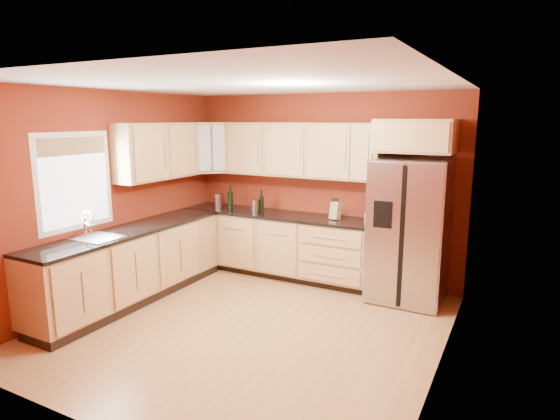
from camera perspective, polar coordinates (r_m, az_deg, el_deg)
name	(u,v)px	position (r m, az deg, el deg)	size (l,w,h in m)	color
floor	(248,326)	(5.33, -3.92, -13.98)	(4.00, 4.00, 0.00)	#AF7243
ceiling	(245,83)	(4.84, -4.34, 15.15)	(4.00, 4.00, 0.00)	silver
wall_back	(320,187)	(6.68, 4.96, 2.83)	(4.00, 0.04, 2.60)	maroon
wall_front	(91,262)	(3.44, -22.05, -5.88)	(4.00, 0.04, 2.60)	maroon
wall_left	(110,197)	(6.20, -20.05, 1.55)	(0.04, 4.00, 2.60)	maroon
wall_right	(446,232)	(4.24, 19.53, -2.57)	(0.04, 4.00, 2.60)	maroon
base_cabinets_back	(277,245)	(6.82, -0.42, -4.34)	(2.90, 0.60, 0.88)	#A68751
base_cabinets_left	(132,266)	(6.18, -17.63, -6.54)	(0.60, 2.80, 0.88)	#A68751
countertop_back	(276,215)	(6.70, -0.47, -0.57)	(2.90, 0.62, 0.04)	black
countertop_left	(130,230)	(6.05, -17.82, -2.39)	(0.62, 2.80, 0.04)	black
upper_cabinets_back	(300,150)	(6.57, 2.45, 7.33)	(2.30, 0.33, 0.75)	#A68751
upper_cabinets_left	(158,151)	(6.53, -14.66, 6.96)	(0.33, 1.35, 0.75)	#A68751
corner_upper_cabinet	(210,148)	(7.16, -8.55, 7.52)	(0.62, 0.33, 0.75)	#A68751
over_fridge_cabinet	(415,136)	(5.92, 16.18, 8.67)	(0.92, 0.60, 0.40)	#A68751
refrigerator	(409,231)	(6.00, 15.44, -2.46)	(0.90, 0.75, 1.78)	#A9A9AD
window	(75,181)	(5.83, -23.70, 3.21)	(0.03, 0.90, 1.00)	white
sink_faucet	(96,225)	(5.69, -21.49, -1.72)	(0.50, 0.42, 0.30)	silver
canister_left	(255,206)	(6.81, -3.07, 0.53)	(0.11, 0.11, 0.18)	#A9A9AD
canister_right	(218,200)	(7.22, -7.54, 1.18)	(0.13, 0.13, 0.21)	#A9A9AD
wine_bottle_a	(230,197)	(7.06, -6.08, 1.60)	(0.08, 0.08, 0.36)	black
wine_bottle_b	(261,201)	(6.85, -2.28, 1.15)	(0.07, 0.07, 0.31)	black
knife_block	(336,211)	(6.33, 6.79, -0.07)	(0.12, 0.11, 0.24)	tan
soap_dispenser	(367,217)	(6.13, 10.52, -0.88)	(0.06, 0.06, 0.17)	white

